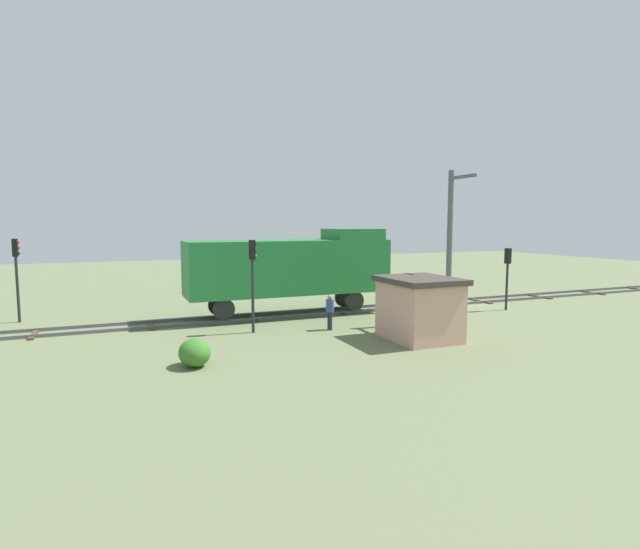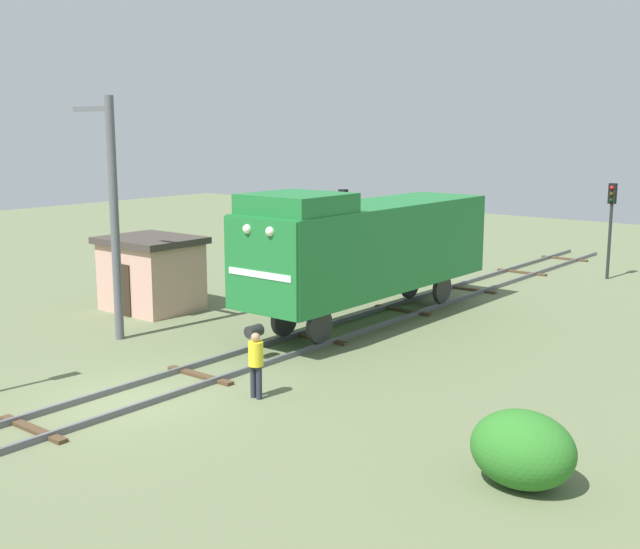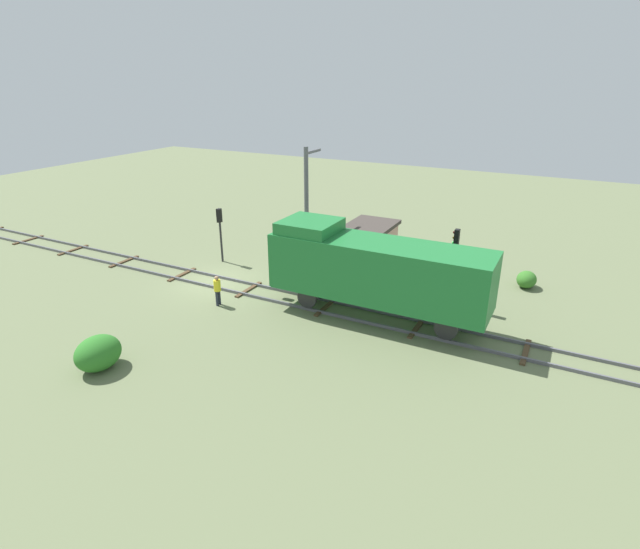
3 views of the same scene
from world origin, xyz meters
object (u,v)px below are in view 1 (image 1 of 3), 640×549
Objects in this scene: catenary_mast at (450,243)px; relay_hut at (419,308)px; worker_near_track at (396,285)px; traffic_signal_far at (16,265)px; traffic_signal_mid at (253,269)px; locomotive at (292,265)px; worker_by_signal at (330,309)px; traffic_signal_near at (508,267)px.

relay_hut is (-2.44, 3.41, -2.70)m from catenary_mast.
traffic_signal_far is at bearing 177.02° from worker_near_track.
traffic_signal_mid reaches higher than relay_hut.
locomotive is at bearing -163.27° from worker_near_track.
traffic_signal_far is 20.24m from relay_hut.
worker_by_signal is 4.36m from relay_hut.
catenary_mast is (-8.66, -20.25, 1.11)m from traffic_signal_far.
catenary_mast reaches higher than relay_hut.
catenary_mast is 2.20× the size of relay_hut.
worker_by_signal is (-1.00, 11.76, -1.55)m from traffic_signal_near.
locomotive is 8.46m from catenary_mast.
locomotive is 2.69× the size of traffic_signal_mid.
traffic_signal_near reaches higher than relay_hut.
traffic_signal_far is (6.80, 25.78, 0.44)m from traffic_signal_near.
traffic_signal_far is (3.60, 13.61, 0.21)m from locomotive.
traffic_signal_near is 0.84× the size of traffic_signal_mid.
traffic_signal_mid is at bearing 57.21° from relay_hut.
relay_hut is at bearing -86.01° from worker_by_signal.
catenary_mast is 4.98m from relay_hut.
worker_near_track is 0.49× the size of relay_hut.
catenary_mast is at bearing -44.47° from worker_by_signal.
locomotive is 2.70× the size of traffic_signal_far.
relay_hut is at bearing -115.86° from worker_near_track.
traffic_signal_far is (7.00, 10.48, -0.02)m from traffic_signal_mid.
traffic_signal_near is 11.90m from worker_by_signal.
traffic_signal_near is at bearing -64.29° from relay_hut.
traffic_signal_near is 6.03m from catenary_mast.
locomotive reaches higher than traffic_signal_far.
catenary_mast is at bearing -99.66° from traffic_signal_mid.
traffic_signal_near is at bearing -104.73° from locomotive.
relay_hut is (-4.10, -6.37, -1.60)m from traffic_signal_mid.
traffic_signal_near is at bearing -71.36° from catenary_mast.
relay_hut is at bearing -122.79° from traffic_signal_mid.
locomotive is at bearing -104.82° from traffic_signal_far.
traffic_signal_far is at bearing 114.34° from worker_by_signal.
relay_hut is (-3.30, -2.83, 0.40)m from worker_by_signal.
traffic_signal_far is 21.81m from worker_near_track.
traffic_signal_near is 9.98m from relay_hut.
locomotive is 3.19× the size of traffic_signal_near.
traffic_signal_mid is 4.14m from worker_by_signal.
traffic_signal_far reaches higher than worker_near_track.
locomotive reaches higher than traffic_signal_near.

